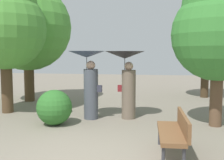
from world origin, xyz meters
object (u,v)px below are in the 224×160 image
object	(u,v)px
person_left	(89,76)
person_right	(127,72)
tree_near_left	(27,21)
tree_mid_left	(4,21)
park_bench	(175,130)
tree_mid_right	(206,35)
tree_near_right	(219,27)

from	to	relation	value
person_left	person_right	xyz separation A→B (m)	(1.10, 0.24, 0.09)
tree_near_left	tree_mid_left	world-z (taller)	tree_near_left
park_bench	tree_mid_right	bearing A→B (deg)	164.45
tree_mid_left	tree_mid_right	xyz separation A→B (m)	(7.00, 4.37, -0.22)
person_left	tree_mid_right	xyz separation A→B (m)	(4.10, 4.74, 1.47)
tree_near_left	tree_near_right	xyz separation A→B (m)	(6.78, -2.76, -0.60)
person_left	tree_near_left	bearing A→B (deg)	58.43
park_bench	tree_near_right	size ratio (longest dim) A/B	0.37
tree_mid_right	tree_near_right	bearing A→B (deg)	-95.78
park_bench	tree_near_left	world-z (taller)	tree_near_left
park_bench	tree_mid_left	distance (m)	6.59
park_bench	tree_near_right	xyz separation A→B (m)	(1.22, 2.45, 2.16)
person_left	tree_near_left	world-z (taller)	tree_near_left
person_right	tree_mid_left	bearing A→B (deg)	94.81
person_left	person_right	world-z (taller)	person_left
tree_mid_left	tree_mid_right	bearing A→B (deg)	31.95
park_bench	tree_near_left	xyz separation A→B (m)	(-5.56, 5.21, 2.76)
tree_near_right	tree_mid_left	size ratio (longest dim) A/B	0.90
person_right	park_bench	world-z (taller)	person_right
person_right	tree_near_right	world-z (taller)	tree_near_right
person_left	park_bench	distance (m)	3.67
person_left	tree_mid_left	world-z (taller)	tree_mid_left
person_right	tree_mid_left	size ratio (longest dim) A/B	0.44
person_right	tree_near_right	bearing A→B (deg)	-94.13
person_right	park_bench	size ratio (longest dim) A/B	1.34
person_right	tree_near_right	xyz separation A→B (m)	(2.49, -0.48, 1.27)
tree_near_left	tree_mid_right	size ratio (longest dim) A/B	1.21
person_left	tree_near_left	xyz separation A→B (m)	(-3.19, 2.52, 1.96)
person_left	tree_near_right	distance (m)	3.85
person_left	person_right	size ratio (longest dim) A/B	1.00
person_right	park_bench	xyz separation A→B (m)	(1.27, -2.93, -0.89)
person_left	park_bench	world-z (taller)	person_left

